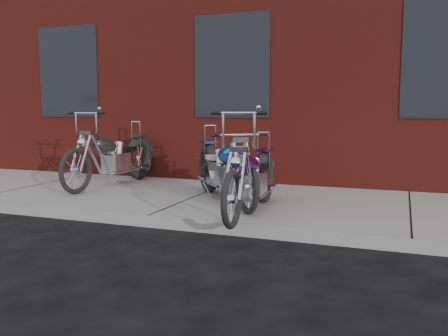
% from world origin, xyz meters
% --- Properties ---
extents(ground, '(120.00, 120.00, 0.00)m').
position_xyz_m(ground, '(0.00, 0.00, 0.00)').
color(ground, black).
rests_on(ground, ground).
extents(sidewalk, '(22.00, 3.00, 0.15)m').
position_xyz_m(sidewalk, '(0.00, 1.50, 0.07)').
color(sidewalk, gray).
rests_on(sidewalk, ground).
extents(building_brick, '(22.00, 10.00, 8.00)m').
position_xyz_m(building_brick, '(0.00, 8.00, 4.00)').
color(building_brick, maroon).
rests_on(building_brick, ground).
extents(chopper_purple, '(0.55, 2.25, 1.26)m').
position_xyz_m(chopper_purple, '(1.14, 0.59, 0.56)').
color(chopper_purple, black).
rests_on(chopper_purple, sidewalk).
extents(chopper_blue, '(1.60, 1.95, 1.05)m').
position_xyz_m(chopper_blue, '(0.54, 1.21, 0.58)').
color(chopper_blue, black).
rests_on(chopper_blue, sidewalk).
extents(chopper_third, '(0.60, 2.48, 1.26)m').
position_xyz_m(chopper_third, '(-1.74, 1.87, 0.60)').
color(chopper_third, black).
rests_on(chopper_third, sidewalk).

